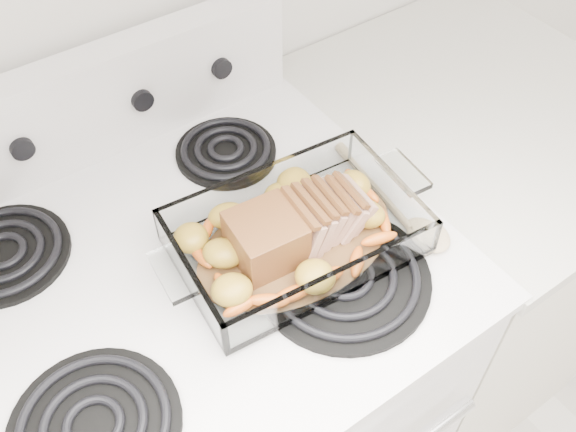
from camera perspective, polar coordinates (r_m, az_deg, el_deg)
electric_range at (r=1.34m, az=-7.57°, el=-16.18°), size 0.78×0.70×1.12m
counter_right at (r=1.58m, az=13.75°, el=-3.42°), size 0.58×0.68×0.93m
baking_dish at (r=0.93m, az=0.71°, el=-1.96°), size 0.34×0.22×0.07m
pork_roast at (r=0.91m, az=0.07°, el=-1.30°), size 0.21×0.09×0.08m
roast_vegetables at (r=0.94m, az=-0.70°, el=-0.38°), size 0.34×0.19×0.04m
wooden_spoon at (r=1.00m, az=10.20°, el=0.36°), size 0.06×0.27×0.02m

